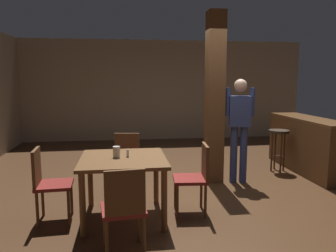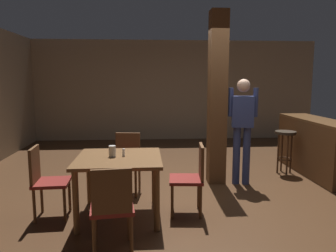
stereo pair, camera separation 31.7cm
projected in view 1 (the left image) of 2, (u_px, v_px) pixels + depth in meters
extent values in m
plane|color=#422816|center=(202.00, 189.00, 5.14)|extent=(10.80, 10.80, 0.00)
cube|color=gray|center=(165.00, 90.00, 9.35)|extent=(8.00, 0.10, 2.80)
cube|color=brown|center=(215.00, 99.00, 5.38)|extent=(0.28, 0.28, 2.80)
cube|color=brown|center=(123.00, 159.00, 4.00)|extent=(1.04, 1.04, 0.04)
cylinder|color=brown|center=(156.00, 177.00, 4.56)|extent=(0.07, 0.07, 0.73)
cylinder|color=brown|center=(90.00, 180.00, 4.43)|extent=(0.07, 0.07, 0.73)
cylinder|color=brown|center=(164.00, 201.00, 3.68)|extent=(0.07, 0.07, 0.73)
cylinder|color=brown|center=(83.00, 205.00, 3.56)|extent=(0.07, 0.07, 0.73)
cube|color=maroon|center=(126.00, 165.00, 4.86)|extent=(0.47, 0.47, 0.04)
cube|color=brown|center=(127.00, 148.00, 5.02)|extent=(0.38, 0.09, 0.45)
cylinder|color=brown|center=(137.00, 183.00, 4.72)|extent=(0.04, 0.04, 0.43)
cylinder|color=brown|center=(112.00, 183.00, 4.72)|extent=(0.04, 0.04, 0.43)
cylinder|color=brown|center=(139.00, 176.00, 5.07)|extent=(0.04, 0.04, 0.43)
cylinder|color=brown|center=(116.00, 176.00, 5.07)|extent=(0.04, 0.04, 0.43)
cube|color=maroon|center=(54.00, 185.00, 3.95)|extent=(0.44, 0.44, 0.04)
cube|color=brown|center=(36.00, 168.00, 3.88)|extent=(0.06, 0.38, 0.45)
cylinder|color=brown|center=(71.00, 197.00, 4.19)|extent=(0.04, 0.04, 0.43)
cylinder|color=brown|center=(69.00, 207.00, 3.85)|extent=(0.04, 0.04, 0.43)
cylinder|color=brown|center=(43.00, 199.00, 4.12)|extent=(0.04, 0.04, 0.43)
cylinder|color=brown|center=(37.00, 209.00, 3.78)|extent=(0.04, 0.04, 0.43)
cube|color=maroon|center=(123.00, 209.00, 3.22)|extent=(0.46, 0.46, 0.04)
cube|color=brown|center=(125.00, 194.00, 3.00)|extent=(0.38, 0.08, 0.45)
cylinder|color=brown|center=(105.00, 225.00, 3.37)|extent=(0.04, 0.04, 0.43)
cylinder|color=brown|center=(138.00, 221.00, 3.46)|extent=(0.04, 0.04, 0.43)
cylinder|color=brown|center=(107.00, 241.00, 3.04)|extent=(0.04, 0.04, 0.43)
cylinder|color=brown|center=(144.00, 237.00, 3.12)|extent=(0.04, 0.04, 0.43)
cube|color=maroon|center=(190.00, 179.00, 4.18)|extent=(0.46, 0.46, 0.04)
cube|color=brown|center=(205.00, 162.00, 4.16)|extent=(0.07, 0.38, 0.45)
cylinder|color=brown|center=(177.00, 201.00, 4.03)|extent=(0.04, 0.04, 0.43)
cylinder|color=brown|center=(175.00, 192.00, 4.38)|extent=(0.04, 0.04, 0.43)
cylinder|color=brown|center=(205.00, 201.00, 4.05)|extent=(0.04, 0.04, 0.43)
cylinder|color=brown|center=(201.00, 191.00, 4.40)|extent=(0.04, 0.04, 0.43)
cylinder|color=beige|center=(116.00, 152.00, 4.00)|extent=(0.09, 0.09, 0.14)
cylinder|color=silver|center=(128.00, 153.00, 4.03)|extent=(0.03, 0.03, 0.10)
cube|color=navy|center=(240.00, 111.00, 5.34)|extent=(0.37, 0.27, 0.50)
sphere|color=tan|center=(241.00, 86.00, 5.28)|extent=(0.25, 0.25, 0.21)
cylinder|color=navy|center=(243.00, 155.00, 5.43)|extent=(0.14, 0.14, 0.95)
cylinder|color=navy|center=(234.00, 154.00, 5.45)|extent=(0.14, 0.14, 0.95)
cylinder|color=navy|center=(252.00, 102.00, 5.30)|extent=(0.10, 0.10, 0.46)
cylinder|color=navy|center=(228.00, 102.00, 5.33)|extent=(0.10, 0.10, 0.46)
cube|color=brown|center=(310.00, 119.00, 6.05)|extent=(0.56, 2.06, 0.04)
cube|color=brown|center=(303.00, 146.00, 6.10)|extent=(0.36, 2.06, 0.97)
cylinder|color=#2D2319|center=(279.00, 131.00, 6.09)|extent=(0.37, 0.37, 0.05)
torus|color=#422816|center=(278.00, 157.00, 6.16)|extent=(0.26, 0.26, 0.02)
cylinder|color=#422816|center=(275.00, 150.00, 6.26)|extent=(0.03, 0.03, 0.73)
cylinder|color=#422816|center=(281.00, 153.00, 6.03)|extent=(0.03, 0.03, 0.73)
cylinder|color=#422816|center=(284.00, 152.00, 6.16)|extent=(0.03, 0.03, 0.73)
cylinder|color=#422816|center=(272.00, 152.00, 6.13)|extent=(0.03, 0.03, 0.73)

